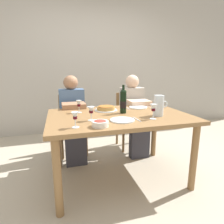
% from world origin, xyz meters
% --- Properties ---
extents(ground_plane, '(8.00, 8.00, 0.00)m').
position_xyz_m(ground_plane, '(0.00, 0.00, 0.00)').
color(ground_plane, '#B2A893').
extents(back_wall, '(8.00, 0.10, 2.80)m').
position_xyz_m(back_wall, '(0.00, 1.93, 1.40)').
color(back_wall, '#B2ADA3').
rests_on(back_wall, ground).
extents(dining_table, '(1.50, 1.00, 0.76)m').
position_xyz_m(dining_table, '(0.00, 0.00, 0.67)').
color(dining_table, olive).
rests_on(dining_table, ground).
extents(wine_bottle, '(0.07, 0.07, 0.32)m').
position_xyz_m(wine_bottle, '(0.07, 0.06, 0.89)').
color(wine_bottle, black).
rests_on(wine_bottle, dining_table).
extents(water_pitcher, '(0.16, 0.10, 0.22)m').
position_xyz_m(water_pitcher, '(0.38, -0.16, 0.86)').
color(water_pitcher, silver).
rests_on(water_pitcher, dining_table).
extents(baked_tart, '(0.27, 0.27, 0.06)m').
position_xyz_m(baked_tart, '(-0.09, 0.24, 0.79)').
color(baked_tart, silver).
rests_on(baked_tart, dining_table).
extents(salad_bowl, '(0.14, 0.14, 0.06)m').
position_xyz_m(salad_bowl, '(-0.29, -0.38, 0.79)').
color(salad_bowl, white).
rests_on(salad_bowl, dining_table).
extents(wine_glass_left_diner, '(0.07, 0.07, 0.15)m').
position_xyz_m(wine_glass_left_diner, '(0.26, -0.27, 0.87)').
color(wine_glass_left_diner, silver).
rests_on(wine_glass_left_diner, dining_table).
extents(wine_glass_right_diner, '(0.06, 0.06, 0.14)m').
position_xyz_m(wine_glass_right_diner, '(-0.50, -0.34, 0.86)').
color(wine_glass_right_diner, silver).
rests_on(wine_glass_right_diner, dining_table).
extents(wine_glass_centre, '(0.07, 0.07, 0.14)m').
position_xyz_m(wine_glass_centre, '(-0.33, -0.16, 0.86)').
color(wine_glass_centre, silver).
rests_on(wine_glass_centre, dining_table).
extents(wine_glass_spare, '(0.06, 0.06, 0.14)m').
position_xyz_m(wine_glass_spare, '(-0.41, 0.21, 0.86)').
color(wine_glass_spare, silver).
rests_on(wine_glass_spare, dining_table).
extents(dinner_plate_left_setting, '(0.23, 0.23, 0.01)m').
position_xyz_m(dinner_plate_left_setting, '(0.35, 0.29, 0.77)').
color(dinner_plate_left_setting, silver).
rests_on(dinner_plate_left_setting, dining_table).
extents(dinner_plate_right_setting, '(0.24, 0.24, 0.01)m').
position_xyz_m(dinner_plate_right_setting, '(-0.05, -0.24, 0.77)').
color(dinner_plate_right_setting, silver).
rests_on(dinner_plate_right_setting, dining_table).
extents(fork_left_setting, '(0.03, 0.16, 0.00)m').
position_xyz_m(fork_left_setting, '(0.20, 0.29, 0.76)').
color(fork_left_setting, silver).
rests_on(fork_left_setting, dining_table).
extents(knife_left_setting, '(0.01, 0.18, 0.00)m').
position_xyz_m(knife_left_setting, '(0.50, 0.29, 0.76)').
color(knife_left_setting, silver).
rests_on(knife_left_setting, dining_table).
extents(knife_right_setting, '(0.02, 0.18, 0.00)m').
position_xyz_m(knife_right_setting, '(0.10, -0.24, 0.76)').
color(knife_right_setting, silver).
rests_on(knife_right_setting, dining_table).
extents(spoon_right_setting, '(0.03, 0.16, 0.00)m').
position_xyz_m(spoon_right_setting, '(-0.20, -0.24, 0.76)').
color(spoon_right_setting, silver).
rests_on(spoon_right_setting, dining_table).
extents(chair_left, '(0.41, 0.41, 0.87)m').
position_xyz_m(chair_left, '(-0.45, 0.90, 0.50)').
color(chair_left, olive).
rests_on(chair_left, ground).
extents(diner_left, '(0.34, 0.51, 1.16)m').
position_xyz_m(diner_left, '(-0.45, 0.67, 0.62)').
color(diner_left, '#4C6B93').
rests_on(diner_left, ground).
extents(chair_right, '(0.41, 0.41, 0.87)m').
position_xyz_m(chair_right, '(0.45, 0.88, 0.50)').
color(chair_right, olive).
rests_on(chair_right, ground).
extents(diner_right, '(0.34, 0.51, 1.16)m').
position_xyz_m(diner_right, '(0.45, 0.64, 0.62)').
color(diner_right, '#B7B2A8').
rests_on(diner_right, ground).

